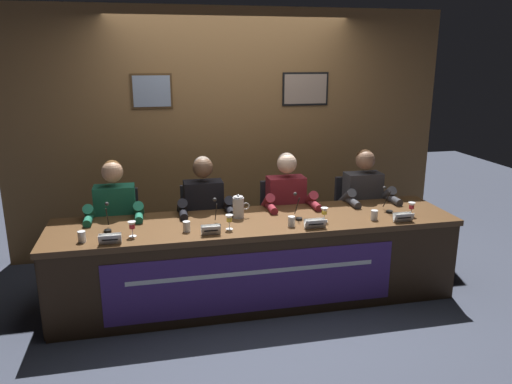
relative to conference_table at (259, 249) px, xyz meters
name	(u,v)px	position (x,y,z in m)	size (l,w,h in m)	color
ground_plane	(256,297)	(0.00, 0.12, -0.51)	(12.00, 12.00, 0.00)	#383D4C
wall_back_panelled	(231,133)	(0.00, 1.41, 0.79)	(4.70, 0.14, 2.60)	brown
conference_table	(259,249)	(0.00, 0.00, 0.00)	(3.50, 0.82, 0.74)	brown
chair_far_left	(119,239)	(-1.20, 0.71, -0.07)	(0.44, 0.45, 0.90)	black
panelist_far_left	(115,218)	(-1.20, 0.51, 0.20)	(0.51, 0.48, 1.22)	black
nameplate_far_left	(110,239)	(-1.20, -0.21, 0.27)	(0.17, 0.06, 0.08)	white
juice_glass_far_left	(132,226)	(-1.03, -0.08, 0.31)	(0.06, 0.06, 0.12)	white
water_cup_far_left	(82,237)	(-1.41, -0.12, 0.27)	(0.06, 0.06, 0.08)	silver
microphone_far_left	(107,222)	(-1.23, 0.11, 0.30)	(0.06, 0.17, 0.22)	black
chair_center_left	(203,233)	(-0.40, 0.71, -0.07)	(0.44, 0.45, 0.90)	black
panelist_center_left	(205,212)	(-0.40, 0.51, 0.20)	(0.51, 0.48, 1.22)	black
nameplate_center_left	(211,230)	(-0.43, -0.17, 0.27)	(0.15, 0.06, 0.08)	white
juice_glass_center_left	(229,219)	(-0.26, -0.08, 0.31)	(0.06, 0.06, 0.12)	white
water_cup_center_left	(187,227)	(-0.61, -0.05, 0.27)	(0.06, 0.06, 0.08)	silver
microphone_center_left	(216,217)	(-0.35, 0.05, 0.30)	(0.06, 0.17, 0.22)	black
chair_center_right	(282,227)	(0.40, 0.71, -0.07)	(0.44, 0.45, 0.90)	black
panelist_center_right	(288,207)	(0.40, 0.51, 0.20)	(0.51, 0.48, 1.22)	black
nameplate_center_right	(315,224)	(0.43, -0.20, 0.27)	(0.18, 0.06, 0.08)	white
juice_glass_center_right	(324,212)	(0.56, -0.06, 0.31)	(0.06, 0.06, 0.12)	white
water_cup_center_right	(292,222)	(0.26, -0.11, 0.27)	(0.06, 0.06, 0.08)	silver
microphone_center_right	(298,210)	(0.37, 0.07, 0.30)	(0.06, 0.17, 0.22)	black
chair_far_right	(356,222)	(1.20, 0.71, -0.07)	(0.44, 0.45, 0.90)	black
panelist_far_right	(366,202)	(1.20, 0.51, 0.20)	(0.51, 0.48, 1.22)	black
nameplate_far_right	(403,217)	(1.22, -0.20, 0.27)	(0.18, 0.06, 0.08)	white
juice_glass_far_right	(412,207)	(1.37, -0.07, 0.31)	(0.06, 0.06, 0.12)	white
water_cup_far_right	(374,216)	(1.00, -0.10, 0.27)	(0.06, 0.06, 0.08)	silver
microphone_far_right	(388,204)	(1.23, 0.09, 0.30)	(0.06, 0.17, 0.22)	black
water_pitcher_central	(238,207)	(-0.13, 0.21, 0.32)	(0.15, 0.10, 0.21)	silver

